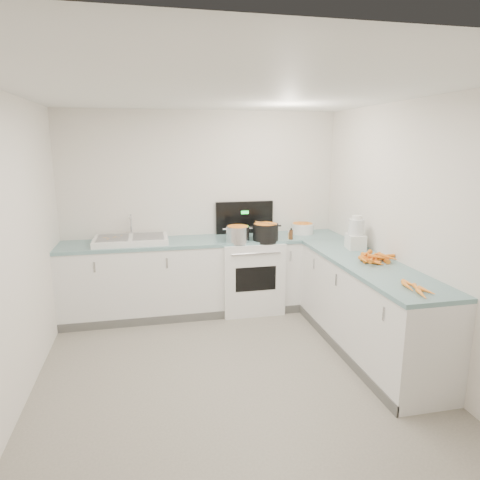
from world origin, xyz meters
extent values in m
cube|color=white|center=(0.00, 1.70, 0.45)|extent=(3.50, 0.60, 0.90)
cube|color=#719BA0|center=(0.00, 1.70, 0.92)|extent=(3.50, 0.62, 0.04)
cube|color=white|center=(1.45, 0.30, 0.45)|extent=(0.60, 2.20, 0.90)
cube|color=#719BA0|center=(1.45, 0.30, 0.92)|extent=(0.62, 2.20, 0.04)
cube|color=white|center=(0.55, 1.68, 0.45)|extent=(0.76, 0.65, 0.90)
cube|color=black|center=(0.55, 1.98, 1.15)|extent=(0.76, 0.05, 0.42)
cube|color=white|center=(-0.90, 1.70, 0.97)|extent=(0.86, 0.52, 0.07)
cube|color=slate|center=(-1.10, 1.70, 1.01)|extent=(0.36, 0.42, 0.01)
cube|color=slate|center=(-0.70, 1.70, 1.01)|extent=(0.36, 0.42, 0.01)
cylinder|color=silver|center=(-0.90, 1.92, 1.13)|extent=(0.03, 0.03, 0.24)
cylinder|color=silver|center=(0.36, 1.51, 1.02)|extent=(0.33, 0.33, 0.21)
cylinder|color=black|center=(0.71, 1.51, 1.03)|extent=(0.39, 0.39, 0.22)
cylinder|color=#AD7A47|center=(0.71, 1.51, 1.15)|extent=(0.20, 0.28, 0.01)
cylinder|color=white|center=(1.29, 1.79, 1.01)|extent=(0.36, 0.36, 0.13)
cylinder|color=#593319|center=(1.03, 1.48, 1.00)|extent=(0.05, 0.05, 0.12)
cylinder|color=#E5B266|center=(1.02, 1.51, 0.98)|extent=(0.05, 0.05, 0.08)
cube|color=white|center=(1.58, 0.86, 1.02)|extent=(0.22, 0.25, 0.16)
cylinder|color=silver|center=(1.58, 0.86, 1.19)|extent=(0.17, 0.17, 0.17)
cylinder|color=white|center=(1.58, 0.86, 1.30)|extent=(0.10, 0.10, 0.04)
cone|color=orange|center=(1.49, 0.39, 0.96)|extent=(0.14, 0.16, 0.05)
cone|color=orange|center=(1.58, 0.41, 0.96)|extent=(0.12, 0.17, 0.05)
cone|color=orange|center=(1.65, 0.32, 0.96)|extent=(0.14, 0.17, 0.05)
cone|color=orange|center=(1.47, 0.23, 0.96)|extent=(0.12, 0.18, 0.04)
cone|color=orange|center=(1.64, 0.30, 0.97)|extent=(0.14, 0.21, 0.05)
cone|color=orange|center=(1.58, 0.38, 0.97)|extent=(0.19, 0.07, 0.05)
cone|color=orange|center=(1.48, 0.36, 0.96)|extent=(0.20, 0.10, 0.04)
cone|color=orange|center=(1.46, 0.28, 0.96)|extent=(0.13, 0.16, 0.04)
cone|color=orange|center=(1.49, 0.35, 0.96)|extent=(0.09, 0.18, 0.04)
cone|color=orange|center=(1.51, 0.50, 0.96)|extent=(0.05, 0.17, 0.04)
cone|color=orange|center=(1.48, 0.30, 0.96)|extent=(0.21, 0.06, 0.05)
cone|color=orange|center=(1.54, 0.35, 0.97)|extent=(0.16, 0.19, 0.05)
cone|color=orange|center=(1.50, 0.33, 0.96)|extent=(0.18, 0.09, 0.04)
cone|color=orange|center=(1.48, 0.33, 0.96)|extent=(0.14, 0.18, 0.04)
cone|color=orange|center=(1.55, 0.34, 0.99)|extent=(0.19, 0.13, 0.04)
cone|color=orange|center=(1.51, 0.27, 1.00)|extent=(0.15, 0.17, 0.05)
cone|color=orange|center=(1.53, 0.36, 1.00)|extent=(0.18, 0.11, 0.04)
cone|color=orange|center=(1.52, 0.38, 0.98)|extent=(0.15, 0.17, 0.05)
cone|color=orange|center=(1.60, 0.42, 0.98)|extent=(0.08, 0.20, 0.04)
cone|color=orange|center=(1.37, 0.29, 0.98)|extent=(0.06, 0.17, 0.04)
cone|color=orange|center=(1.49, 0.44, 1.00)|extent=(0.17, 0.16, 0.05)
cone|color=orange|center=(1.61, 0.25, 1.00)|extent=(0.12, 0.22, 0.05)
cone|color=orange|center=(1.43, 0.24, 0.99)|extent=(0.15, 0.18, 0.04)
cone|color=orange|center=(1.66, 0.37, 0.98)|extent=(0.19, 0.10, 0.04)
cone|color=orange|center=(1.36, -0.67, 0.96)|extent=(0.09, 0.19, 0.04)
cone|color=orange|center=(1.44, -0.61, 0.96)|extent=(0.07, 0.17, 0.04)
cone|color=orange|center=(1.40, -0.55, 0.96)|extent=(0.10, 0.19, 0.04)
cone|color=orange|center=(1.36, -0.49, 0.96)|extent=(0.08, 0.19, 0.04)
cone|color=orange|center=(1.42, -0.43, 0.96)|extent=(0.07, 0.18, 0.04)
cube|color=tan|center=(-1.01, 1.78, 1.02)|extent=(0.02, 0.05, 0.00)
cube|color=tan|center=(-1.15, 1.62, 1.02)|extent=(0.03, 0.05, 0.00)
cube|color=tan|center=(-1.16, 1.60, 1.02)|extent=(0.02, 0.05, 0.00)
cube|color=tan|center=(-1.21, 1.70, 1.02)|extent=(0.04, 0.03, 0.00)
cube|color=tan|center=(-1.09, 1.68, 1.02)|extent=(0.04, 0.04, 0.00)
cube|color=tan|center=(-1.07, 1.73, 1.02)|extent=(0.03, 0.05, 0.00)
cube|color=tan|center=(-1.08, 1.73, 1.02)|extent=(0.03, 0.04, 0.00)
cube|color=tan|center=(-1.19, 1.70, 1.02)|extent=(0.04, 0.02, 0.00)
cube|color=tan|center=(-1.03, 1.66, 1.02)|extent=(0.03, 0.03, 0.00)
camera|label=1|loc=(-0.68, -3.43, 2.10)|focal=32.00mm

